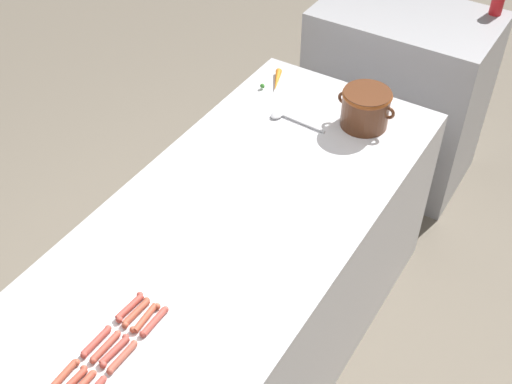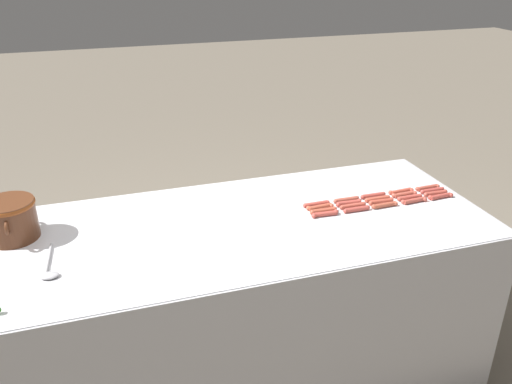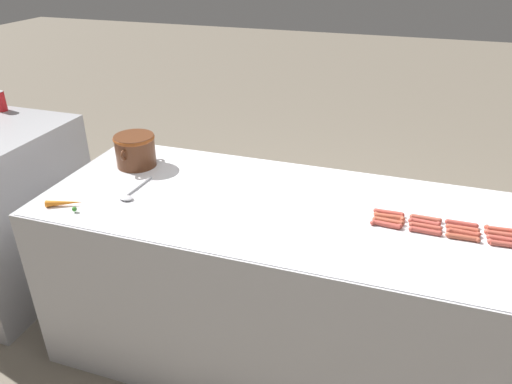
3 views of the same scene
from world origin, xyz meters
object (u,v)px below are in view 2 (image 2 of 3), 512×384
at_px(hot_dog_3, 357,209).
at_px(hot_dog_11, 404,194).
at_px(hot_dog_17, 373,195).
at_px(bean_pot, 10,218).
at_px(hot_dog_0, 441,196).
at_px(hot_dog_12, 377,199).
at_px(hot_dog_1, 414,201).
at_px(hot_dog_18, 346,200).
at_px(hot_dog_8, 353,206).
at_px(hot_dog_16, 401,191).
at_px(hot_dog_10, 432,190).
at_px(hot_dog_19, 316,204).
at_px(hot_dog_9, 323,211).
at_px(hot_dog_5, 436,193).
at_px(hot_dog_13, 349,203).
at_px(hot_dog_15, 428,188).
at_px(hot_dog_4, 325,214).
at_px(hot_dog_2, 385,205).
at_px(hot_dog_7, 381,201).
at_px(serving_spoon, 49,270).
at_px(hot_dog_6, 410,197).
at_px(hot_dog_14, 320,207).

bearing_deg(hot_dog_3, hot_dog_11, -76.19).
bearing_deg(hot_dog_17, bean_pot, 86.06).
distance_m(hot_dog_0, hot_dog_12, 0.32).
distance_m(hot_dog_1, hot_dog_18, 0.32).
bearing_deg(hot_dog_12, hot_dog_8, 101.88).
xyz_separation_m(hot_dog_0, hot_dog_8, (0.04, 0.46, 0.00)).
relative_size(hot_dog_3, hot_dog_16, 1.00).
distance_m(hot_dog_10, hot_dog_19, 0.62).
height_order(hot_dog_9, hot_dog_11, same).
bearing_deg(hot_dog_5, hot_dog_1, 105.20).
distance_m(hot_dog_12, hot_dog_13, 0.15).
bearing_deg(hot_dog_15, hot_dog_4, 99.72).
xyz_separation_m(hot_dog_2, hot_dog_13, (0.07, 0.15, 0.00)).
height_order(hot_dog_2, hot_dog_18, same).
bearing_deg(hot_dog_4, hot_dog_7, -83.41).
relative_size(hot_dog_4, hot_dog_7, 1.00).
height_order(hot_dog_0, hot_dog_4, same).
height_order(hot_dog_16, serving_spoon, hot_dog_16).
bearing_deg(hot_dog_11, hot_dog_18, 83.69).
height_order(hot_dog_0, hot_dog_5, same).
height_order(hot_dog_8, hot_dog_16, same).
height_order(hot_dog_2, bean_pot, bean_pot).
xyz_separation_m(hot_dog_3, hot_dog_19, (0.11, 0.16, 0.00)).
bearing_deg(hot_dog_3, hot_dog_13, 3.64).
bearing_deg(hot_dog_10, hot_dog_7, 96.14).
xyz_separation_m(hot_dog_5, hot_dog_8, (-0.00, 0.46, 0.00)).
xyz_separation_m(hot_dog_8, hot_dog_18, (0.07, -0.00, 0.00)).
bearing_deg(hot_dog_4, hot_dog_18, -56.69).
xyz_separation_m(hot_dog_4, hot_dog_16, (0.11, -0.46, 0.00)).
bearing_deg(hot_dog_5, bean_pot, 84.62).
distance_m(hot_dog_11, hot_dog_15, 0.16).
height_order(hot_dog_5, hot_dog_17, same).
relative_size(hot_dog_5, hot_dog_7, 1.00).
bearing_deg(hot_dog_4, hot_dog_11, -81.14).
distance_m(hot_dog_1, hot_dog_17, 0.19).
xyz_separation_m(hot_dog_15, hot_dog_19, (-0.00, 0.61, 0.00)).
relative_size(hot_dog_4, hot_dog_16, 1.00).
bearing_deg(hot_dog_13, hot_dog_3, -176.36).
height_order(hot_dog_5, hot_dog_18, same).
xyz_separation_m(hot_dog_3, hot_dog_6, (0.04, -0.31, 0.00)).
xyz_separation_m(hot_dog_2, bean_pot, (0.22, 1.64, 0.08)).
xyz_separation_m(hot_dog_6, hot_dog_19, (0.07, 0.46, 0.00)).
height_order(hot_dog_8, hot_dog_10, same).
bearing_deg(hot_dog_15, hot_dog_0, -179.26).
distance_m(hot_dog_0, hot_dog_3, 0.46).
height_order(hot_dog_15, hot_dog_19, same).
height_order(hot_dog_3, hot_dog_18, same).
height_order(hot_dog_3, hot_dog_7, same).
height_order(hot_dog_9, hot_dog_14, same).
bearing_deg(hot_dog_18, hot_dog_14, 102.39).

